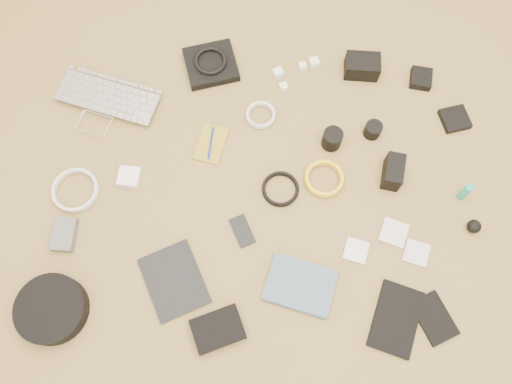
{
  "coord_description": "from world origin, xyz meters",
  "views": [
    {
      "loc": [
        -0.03,
        -0.56,
        1.56
      ],
      "look_at": [
        -0.02,
        -0.0,
        0.02
      ],
      "focal_mm": 35.0,
      "sensor_mm": 36.0,
      "label": 1
    }
  ],
  "objects_px": {
    "laptop": "(103,109)",
    "headphone_case": "(52,309)",
    "paperback": "(293,310)",
    "dslr_camera": "(362,66)",
    "phone": "(242,231)",
    "tablet": "(174,281)"
  },
  "relations": [
    {
      "from": "laptop",
      "to": "headphone_case",
      "type": "bearing_deg",
      "value": -78.53
    },
    {
      "from": "laptop",
      "to": "paperback",
      "type": "distance_m",
      "value": 0.95
    },
    {
      "from": "laptop",
      "to": "dslr_camera",
      "type": "height_order",
      "value": "dslr_camera"
    },
    {
      "from": "laptop",
      "to": "dslr_camera",
      "type": "relative_size",
      "value": 2.98
    },
    {
      "from": "dslr_camera",
      "to": "paperback",
      "type": "height_order",
      "value": "dslr_camera"
    },
    {
      "from": "headphone_case",
      "to": "dslr_camera",
      "type": "bearing_deg",
      "value": 39.2
    },
    {
      "from": "phone",
      "to": "laptop",
      "type": "bearing_deg",
      "value": 114.92
    },
    {
      "from": "dslr_camera",
      "to": "tablet",
      "type": "height_order",
      "value": "dslr_camera"
    },
    {
      "from": "tablet",
      "to": "phone",
      "type": "distance_m",
      "value": 0.26
    },
    {
      "from": "laptop",
      "to": "paperback",
      "type": "height_order",
      "value": "laptop"
    },
    {
      "from": "phone",
      "to": "paperback",
      "type": "height_order",
      "value": "paperback"
    },
    {
      "from": "laptop",
      "to": "phone",
      "type": "distance_m",
      "value": 0.66
    },
    {
      "from": "phone",
      "to": "paperback",
      "type": "bearing_deg",
      "value": -81.01
    },
    {
      "from": "laptop",
      "to": "paperback",
      "type": "bearing_deg",
      "value": -28.85
    },
    {
      "from": "dslr_camera",
      "to": "paperback",
      "type": "distance_m",
      "value": 0.89
    },
    {
      "from": "tablet",
      "to": "paperback",
      "type": "bearing_deg",
      "value": -37.8
    },
    {
      "from": "laptop",
      "to": "tablet",
      "type": "height_order",
      "value": "laptop"
    },
    {
      "from": "tablet",
      "to": "headphone_case",
      "type": "bearing_deg",
      "value": 169.98
    },
    {
      "from": "phone",
      "to": "paperback",
      "type": "relative_size",
      "value": 0.5
    },
    {
      "from": "tablet",
      "to": "headphone_case",
      "type": "height_order",
      "value": "headphone_case"
    },
    {
      "from": "tablet",
      "to": "paperback",
      "type": "relative_size",
      "value": 1.05
    },
    {
      "from": "tablet",
      "to": "paperback",
      "type": "height_order",
      "value": "paperback"
    }
  ]
}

